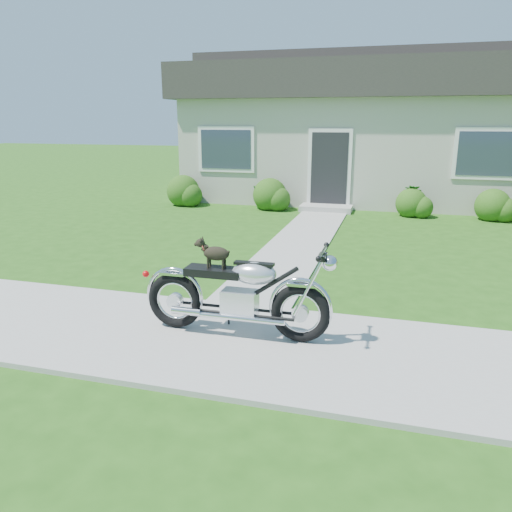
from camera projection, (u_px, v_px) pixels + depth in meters
The scene contains 8 objects.
ground at pixel (352, 357), 5.30m from camera, with size 80.00×80.00×0.00m, color #235114.
sidewalk at pixel (352, 355), 5.29m from camera, with size 24.00×2.20×0.04m, color #9E9B93.
walkway at pixel (301, 240), 10.33m from camera, with size 1.20×8.00×0.03m, color #9E9B93.
house at pixel (391, 128), 15.85m from camera, with size 12.60×7.03×4.50m.
shrub_row at pixel (359, 199), 13.24m from camera, with size 10.93×0.95×0.95m.
potted_plant_left at pixel (262, 197), 14.01m from camera, with size 0.58×0.50×0.64m, color #1B5717.
potted_plant_right at pixel (413, 201), 12.93m from camera, with size 0.45×0.45×0.81m, color #1D5F1A.
motorcycle_with_dog at pixel (239, 294), 5.63m from camera, with size 2.22×0.60×1.11m.
Camera 1 is at (0.33, -4.92, 2.44)m, focal length 35.00 mm.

